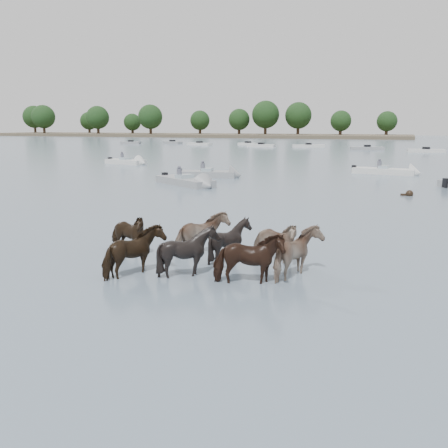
% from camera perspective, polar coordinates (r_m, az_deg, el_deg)
% --- Properties ---
extents(ground, '(400.00, 400.00, 0.00)m').
position_cam_1_polar(ground, '(14.12, -15.09, -5.59)').
color(ground, '#4C5C6D').
rests_on(ground, ground).
extents(shoreline, '(160.00, 30.00, 1.00)m').
position_cam_1_polar(shoreline, '(178.82, -5.13, 10.56)').
color(shoreline, '#4C4233').
rests_on(shoreline, ground).
extents(pony_herd, '(7.51, 4.39, 1.57)m').
position_cam_1_polar(pony_herd, '(13.89, -1.44, -2.87)').
color(pony_herd, black).
rests_on(pony_herd, ground).
extents(swimming_pony, '(0.72, 0.44, 0.44)m').
position_cam_1_polar(swimming_pony, '(30.33, 21.23, 3.37)').
color(swimming_pony, black).
rests_on(swimming_pony, ground).
extents(motorboat_a, '(5.36, 2.49, 1.92)m').
position_cam_1_polar(motorboat_a, '(38.51, -0.92, 5.97)').
color(motorboat_a, gray).
rests_on(motorboat_a, ground).
extents(motorboat_b, '(5.85, 4.48, 1.92)m').
position_cam_1_polar(motorboat_b, '(33.03, -4.01, 4.98)').
color(motorboat_b, gray).
rests_on(motorboat_b, ground).
extents(motorboat_c, '(5.83, 2.43, 1.92)m').
position_cam_1_polar(motorboat_c, '(43.15, 19.60, 5.92)').
color(motorboat_c, silver).
rests_on(motorboat_c, ground).
extents(motorboat_f, '(5.32, 2.56, 1.92)m').
position_cam_1_polar(motorboat_f, '(52.31, -11.11, 7.29)').
color(motorboat_f, silver).
rests_on(motorboat_f, ground).
extents(distant_flotilla, '(106.95, 27.08, 0.93)m').
position_cam_1_polar(distant_flotilla, '(88.23, 16.25, 8.80)').
color(distant_flotilla, gray).
rests_on(distant_flotilla, ground).
extents(treeline, '(149.22, 22.11, 12.48)m').
position_cam_1_polar(treeline, '(182.09, -6.84, 12.53)').
color(treeline, '#382619').
rests_on(treeline, ground).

